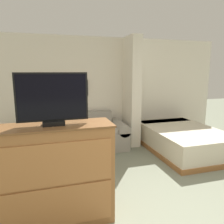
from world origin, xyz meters
The scene contains 9 objects.
wall_back centered at (0.00, 3.65, 1.29)m, with size 6.24×0.16×2.60m.
wall_partition_pillar centered at (0.64, 3.27, 1.30)m, with size 0.24×0.65×2.60m.
couch centered at (-0.64, 3.17, 0.32)m, with size 2.14×0.84×0.83m.
coffee_table centered at (-0.68, 2.06, 0.38)m, with size 0.73×0.52×0.43m.
side_table centered at (-1.84, 3.15, 0.47)m, with size 0.45×0.45×0.57m.
table_lamp centered at (-1.84, 3.15, 0.89)m, with size 0.32×0.32×0.47m.
tv_dresser centered at (-1.27, 0.80, 0.60)m, with size 1.32×0.48×1.20m.
tv centered at (-1.27, 0.81, 1.49)m, with size 0.77×0.16×0.58m.
bed centered at (1.58, 2.48, 0.26)m, with size 1.49×2.16×0.52m.
Camera 1 is at (-1.32, -1.65, 1.80)m, focal length 35.00 mm.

